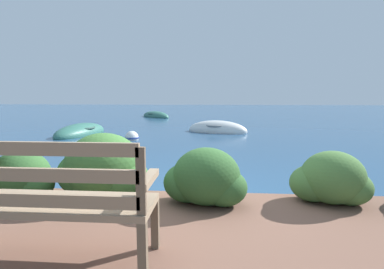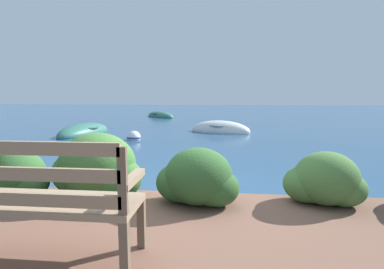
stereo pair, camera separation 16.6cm
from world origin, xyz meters
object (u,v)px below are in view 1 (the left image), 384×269
at_px(rowboat_mid, 217,130).
at_px(park_bench, 51,199).
at_px(mooring_buoy, 132,138).
at_px(rowboat_far, 156,116).
at_px(rowboat_nearest, 81,133).

bearing_deg(rowboat_mid, park_bench, -78.00).
height_order(park_bench, mooring_buoy, park_bench).
height_order(rowboat_far, mooring_buoy, rowboat_far).
distance_m(park_bench, rowboat_far, 17.44).
xyz_separation_m(rowboat_far, mooring_buoy, (1.18, -9.87, 0.02)).
distance_m(park_bench, rowboat_nearest, 9.30).
bearing_deg(rowboat_nearest, rowboat_mid, -68.45).
bearing_deg(rowboat_far, mooring_buoy, -34.58).
distance_m(park_bench, rowboat_mid, 9.73).
relative_size(rowboat_mid, mooring_buoy, 5.35).
xyz_separation_m(rowboat_mid, rowboat_far, (-3.94, 7.60, -0.01)).
relative_size(park_bench, rowboat_nearest, 0.51).
relative_size(park_bench, rowboat_far, 0.54).
bearing_deg(mooring_buoy, rowboat_far, 96.82).
xyz_separation_m(rowboat_nearest, mooring_buoy, (2.23, -1.15, 0.01)).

